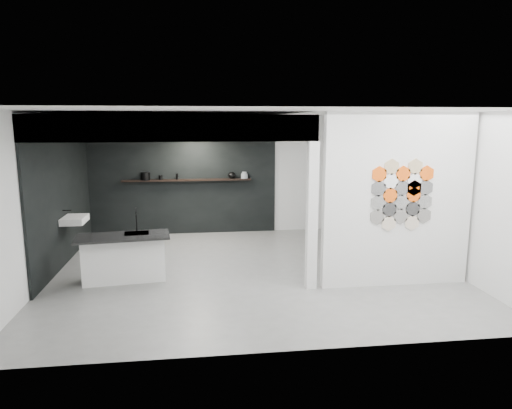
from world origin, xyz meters
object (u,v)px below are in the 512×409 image
object	(u,v)px
bottle_dark	(177,176)
utensil_cup	(161,177)
stockpot	(146,176)
wall_basin	(75,220)
partition_panel	(398,201)
glass_vase	(244,175)
kettle	(232,175)
kitchen_island	(124,257)
glass_bowl	(244,176)

from	to	relation	value
bottle_dark	utensil_cup	size ratio (longest dim) A/B	1.33
stockpot	utensil_cup	xyz separation A→B (m)	(0.34, 0.00, -0.04)
wall_basin	utensil_cup	xyz separation A→B (m)	(1.44, 2.07, 0.52)
bottle_dark	stockpot	bearing A→B (deg)	180.00
partition_panel	utensil_cup	distance (m)	5.58
glass_vase	partition_panel	bearing A→B (deg)	-61.77
partition_panel	stockpot	world-z (taller)	partition_panel
kettle	bottle_dark	size ratio (longest dim) A/B	1.35
kettle	glass_vase	xyz separation A→B (m)	(0.30, 0.00, -0.00)
stockpot	bottle_dark	distance (m)	0.72
kitchen_island	utensil_cup	size ratio (longest dim) A/B	15.22
glass_bowl	wall_basin	bearing A→B (deg)	-148.65
glass_vase	wall_basin	bearing A→B (deg)	-148.65
stockpot	kettle	xyz separation A→B (m)	(2.00, 0.00, -0.01)
partition_panel	wall_basin	distance (m)	5.78
wall_basin	kettle	bearing A→B (deg)	33.73
stockpot	kettle	bearing A→B (deg)	0.00
kitchen_island	utensil_cup	world-z (taller)	utensil_cup
partition_panel	wall_basin	size ratio (longest dim) A/B	4.67
wall_basin	glass_bowl	xyz separation A→B (m)	(3.39, 2.07, 0.53)
partition_panel	kettle	bearing A→B (deg)	121.55
glass_bowl	utensil_cup	world-z (taller)	glass_bowl
partition_panel	kettle	world-z (taller)	partition_panel
partition_panel	kettle	xyz separation A→B (m)	(-2.37, 3.87, -0.00)
utensil_cup	wall_basin	bearing A→B (deg)	-124.82
partition_panel	glass_vase	distance (m)	4.39
partition_panel	glass_bowl	size ratio (longest dim) A/B	17.42
kitchen_island	stockpot	bearing A→B (deg)	82.64
kitchen_island	bottle_dark	xyz separation A→B (m)	(0.78, 3.13, 0.98)
kitchen_island	glass_bowl	bearing A→B (deg)	46.71
glass_bowl	glass_vase	bearing A→B (deg)	0.00
wall_basin	glass_vase	distance (m)	4.01
stockpot	kitchen_island	bearing A→B (deg)	-91.05
utensil_cup	glass_bowl	bearing A→B (deg)	0.00
kettle	kitchen_island	bearing A→B (deg)	-116.56
glass_vase	utensil_cup	world-z (taller)	glass_vase
bottle_dark	utensil_cup	bearing A→B (deg)	180.00
stockpot	bottle_dark	xyz separation A→B (m)	(0.72, 0.00, -0.02)
wall_basin	glass_vase	world-z (taller)	glass_vase
stockpot	wall_basin	bearing A→B (deg)	-117.91
bottle_dark	kettle	bearing A→B (deg)	0.00
glass_bowl	glass_vase	xyz separation A→B (m)	(0.00, 0.00, 0.02)
kettle	glass_bowl	xyz separation A→B (m)	(0.30, 0.00, -0.02)
partition_panel	stockpot	bearing A→B (deg)	138.52
kitchen_island	kettle	bearing A→B (deg)	50.35
wall_basin	glass_vase	bearing A→B (deg)	31.35
partition_panel	kettle	distance (m)	4.54
glass_vase	bottle_dark	bearing A→B (deg)	180.00
glass_bowl	utensil_cup	distance (m)	1.95
bottle_dark	kitchen_island	bearing A→B (deg)	-103.93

